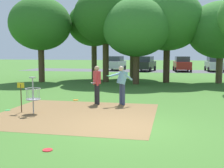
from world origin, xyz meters
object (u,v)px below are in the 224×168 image
at_px(tree_far_center, 221,30).
at_px(tree_far_right, 106,17).
at_px(disc_golf_basket, 32,94).
at_px(frisbee_near_basket, 8,110).
at_px(tree_near_left, 94,24).
at_px(parked_car_rightmost, 215,64).
at_px(frisbee_far_left, 76,100).
at_px(tree_mid_center, 167,21).
at_px(frisbee_mid_grass, 48,150).
at_px(parked_car_leftmost, 116,63).
at_px(parked_car_center_left, 146,64).
at_px(tree_near_right, 40,24).
at_px(player_foreground_watching, 122,82).
at_px(parked_car_center_right, 182,64).
at_px(player_throwing, 97,83).
at_px(tree_mid_left, 133,28).
at_px(tree_mid_right, 136,28).

xyz_separation_m(tree_far_center, tree_far_right, (-8.56, -0.85, 1.08)).
xyz_separation_m(disc_golf_basket, frisbee_near_basket, (-1.22, 0.30, -0.74)).
relative_size(frisbee_near_basket, tree_near_left, 0.03).
bearing_deg(parked_car_rightmost, tree_far_center, -96.72).
relative_size(frisbee_far_left, tree_mid_center, 0.04).
bearing_deg(frisbee_mid_grass, parked_car_leftmost, 98.00).
bearing_deg(tree_near_left, parked_car_center_left, 73.61).
height_order(tree_near_left, tree_near_right, tree_near_left).
height_order(frisbee_near_basket, parked_car_rightmost, parked_car_rightmost).
bearing_deg(player_foreground_watching, parked_car_center_right, 81.88).
distance_m(frisbee_near_basket, tree_far_center, 16.43).
relative_size(player_throwing, tree_far_center, 0.28).
distance_m(tree_far_center, parked_car_leftmost, 18.17).
height_order(player_throwing, tree_near_right, tree_near_right).
xyz_separation_m(player_foreground_watching, tree_far_center, (5.65, 10.31, 2.97)).
bearing_deg(parked_car_rightmost, frisbee_mid_grass, -104.55).
bearing_deg(frisbee_far_left, parked_car_center_left, 86.61).
distance_m(disc_golf_basket, tree_near_left, 14.90).
bearing_deg(tree_mid_left, tree_mid_center, -41.15).
xyz_separation_m(tree_mid_right, parked_car_center_right, (3.82, 15.51, -3.15)).
bearing_deg(parked_car_center_left, player_foreground_watching, -87.48).
height_order(player_foreground_watching, frisbee_near_basket, player_foreground_watching).
bearing_deg(player_throwing, tree_near_right, 128.09).
height_order(player_foreground_watching, parked_car_rightmost, parked_car_rightmost).
bearing_deg(parked_car_center_left, tree_mid_right, -87.60).
distance_m(player_throwing, tree_mid_right, 9.12).
distance_m(frisbee_near_basket, tree_mid_center, 14.48).
bearing_deg(frisbee_mid_grass, parked_car_rightmost, 75.45).
bearing_deg(disc_golf_basket, tree_mid_center, 69.35).
bearing_deg(parked_car_center_left, player_throwing, -90.18).
bearing_deg(tree_far_right, tree_mid_left, 62.90).
bearing_deg(frisbee_far_left, tree_near_right, 125.05).
distance_m(player_throwing, tree_far_center, 12.77).
bearing_deg(parked_car_rightmost, disc_golf_basket, -110.78).
distance_m(tree_mid_center, tree_mid_right, 2.80).
distance_m(tree_mid_right, tree_far_center, 6.33).
height_order(tree_mid_left, parked_car_rightmost, tree_mid_left).
bearing_deg(tree_mid_center, parked_car_rightmost, 69.11).
relative_size(tree_mid_center, tree_mid_right, 1.14).
xyz_separation_m(frisbee_near_basket, parked_car_leftmost, (-0.81, 26.89, 0.91)).
bearing_deg(tree_far_right, tree_near_left, 124.17).
height_order(tree_mid_right, tree_far_center, tree_mid_right).
relative_size(tree_near_right, parked_car_center_left, 1.48).
relative_size(tree_near_left, tree_far_center, 1.09).
height_order(disc_golf_basket, tree_far_center, tree_far_center).
height_order(frisbee_mid_grass, tree_mid_left, tree_mid_left).
bearing_deg(frisbee_far_left, parked_car_center_right, 75.99).
bearing_deg(disc_golf_basket, parked_car_center_right, 76.34).
relative_size(player_foreground_watching, frisbee_mid_grass, 7.23).
distance_m(tree_far_right, parked_car_rightmost, 18.93).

